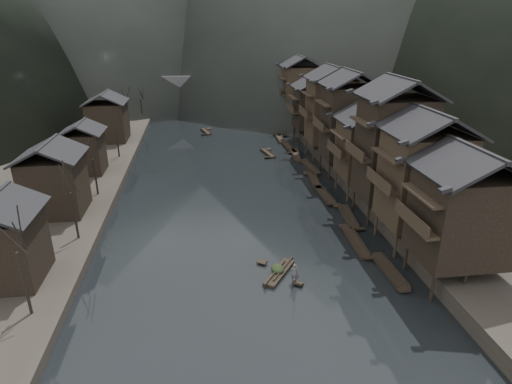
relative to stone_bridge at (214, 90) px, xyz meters
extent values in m
plane|color=black|center=(0.00, -72.00, -5.11)|extent=(300.00, 300.00, 0.00)
cube|color=#2D2823|center=(35.00, -32.00, -4.21)|extent=(40.00, 200.00, 1.80)
cube|color=#2D2823|center=(-35.00, -32.00, -4.51)|extent=(40.00, 200.00, 1.20)
cylinder|color=black|center=(14.20, -82.40, -3.81)|extent=(0.30, 0.30, 2.90)
cylinder|color=black|center=(14.20, -77.60, -3.81)|extent=(0.30, 0.30, 2.90)
cylinder|color=black|center=(16.95, -82.40, -3.81)|extent=(0.30, 0.30, 2.90)
cylinder|color=black|center=(16.95, -77.60, -3.81)|extent=(0.30, 0.30, 2.90)
cube|color=black|center=(17.30, -80.00, 1.27)|extent=(7.00, 6.00, 7.55)
cube|color=#2D2319|center=(13.30, -80.00, 0.89)|extent=(1.20, 5.70, 0.25)
cylinder|color=#2D2319|center=(14.20, -75.40, -3.81)|extent=(0.30, 0.30, 2.90)
cylinder|color=#2D2319|center=(14.20, -70.60, -3.81)|extent=(0.30, 0.30, 2.90)
cylinder|color=#2D2319|center=(16.95, -75.40, -3.81)|extent=(0.30, 0.30, 2.90)
cylinder|color=#2D2319|center=(16.95, -70.60, -3.81)|extent=(0.30, 0.30, 2.90)
cube|color=#2D2319|center=(17.30, -73.00, 2.02)|extent=(7.00, 6.00, 9.07)
cube|color=#2D2319|center=(13.30, -73.00, 1.57)|extent=(1.20, 5.70, 0.25)
cylinder|color=black|center=(14.20, -68.40, -3.81)|extent=(0.30, 0.30, 2.90)
cylinder|color=black|center=(14.20, -63.60, -3.81)|extent=(0.30, 0.30, 2.90)
cylinder|color=black|center=(16.95, -68.40, -3.81)|extent=(0.30, 0.30, 2.90)
cylinder|color=black|center=(16.95, -63.60, -3.81)|extent=(0.30, 0.30, 2.90)
cube|color=black|center=(17.30, -66.00, 3.10)|extent=(7.00, 6.00, 11.21)
cube|color=#2D2319|center=(13.30, -66.00, 2.54)|extent=(1.20, 5.70, 0.25)
cylinder|color=#2D2319|center=(14.20, -61.40, -3.81)|extent=(0.30, 0.30, 2.90)
cylinder|color=#2D2319|center=(14.20, -56.60, -3.81)|extent=(0.30, 0.30, 2.90)
cylinder|color=#2D2319|center=(16.95, -61.40, -3.81)|extent=(0.30, 0.30, 2.90)
cylinder|color=#2D2319|center=(16.95, -56.60, -3.81)|extent=(0.30, 0.30, 2.90)
cube|color=#2D2319|center=(17.30, -59.00, 1.05)|extent=(7.00, 6.00, 7.12)
cube|color=#2D2319|center=(13.30, -59.00, 0.70)|extent=(1.20, 5.70, 0.25)
cylinder|color=black|center=(14.20, -53.40, -3.81)|extent=(0.30, 0.30, 2.90)
cylinder|color=black|center=(14.20, -48.60, -3.81)|extent=(0.30, 0.30, 2.90)
cylinder|color=black|center=(16.95, -53.40, -3.81)|extent=(0.30, 0.30, 2.90)
cylinder|color=black|center=(16.95, -48.60, -3.81)|extent=(0.30, 0.30, 2.90)
cube|color=black|center=(17.30, -51.00, 2.66)|extent=(7.00, 6.00, 10.33)
cube|color=#2D2319|center=(13.30, -51.00, 2.14)|extent=(1.20, 5.70, 0.25)
cylinder|color=#2D2319|center=(14.20, -44.40, -3.81)|extent=(0.30, 0.30, 2.90)
cylinder|color=#2D2319|center=(14.20, -39.60, -3.81)|extent=(0.30, 0.30, 2.90)
cylinder|color=#2D2319|center=(16.95, -44.40, -3.81)|extent=(0.30, 0.30, 2.90)
cylinder|color=#2D2319|center=(16.95, -39.60, -3.81)|extent=(0.30, 0.30, 2.90)
cube|color=#2D2319|center=(17.30, -42.00, 2.56)|extent=(7.00, 6.00, 10.13)
cube|color=#2D2319|center=(13.30, -42.00, 2.05)|extent=(1.20, 5.70, 0.25)
cylinder|color=black|center=(14.20, -34.40, -3.81)|extent=(0.30, 0.30, 2.90)
cylinder|color=black|center=(14.20, -29.60, -3.81)|extent=(0.30, 0.30, 2.90)
cylinder|color=black|center=(16.95, -34.40, -3.81)|extent=(0.30, 0.30, 2.90)
cylinder|color=black|center=(16.95, -29.60, -3.81)|extent=(0.30, 0.30, 2.90)
cube|color=black|center=(17.30, -32.00, 1.16)|extent=(7.00, 6.00, 7.33)
cube|color=#2D2319|center=(13.30, -32.00, 0.79)|extent=(1.20, 5.70, 0.25)
cylinder|color=#2D2319|center=(14.20, -22.40, -3.81)|extent=(0.30, 0.30, 2.90)
cylinder|color=#2D2319|center=(14.20, -17.60, -3.81)|extent=(0.30, 0.30, 2.90)
cylinder|color=#2D2319|center=(16.95, -22.40, -3.81)|extent=(0.30, 0.30, 2.90)
cylinder|color=#2D2319|center=(16.95, -17.60, -3.81)|extent=(0.30, 0.30, 2.90)
cube|color=#2D2319|center=(17.30, -20.00, 2.45)|extent=(7.00, 6.00, 9.92)
cube|color=#2D2319|center=(13.30, -20.00, 1.95)|extent=(1.20, 5.70, 0.25)
cube|color=black|center=(-20.50, -76.00, -0.91)|extent=(5.50, 5.50, 6.00)
cube|color=black|center=(-20.50, -62.00, -0.66)|extent=(6.00, 6.00, 6.50)
cube|color=black|center=(-20.50, -48.00, -1.01)|extent=(5.00, 5.00, 5.80)
cube|color=black|center=(-20.50, -30.00, -0.51)|extent=(6.50, 6.50, 6.80)
cylinder|color=black|center=(-17.00, -81.08, -1.28)|extent=(0.24, 0.24, 5.26)
cylinder|color=black|center=(-17.00, -69.02, -1.42)|extent=(0.24, 0.24, 4.97)
cylinder|color=black|center=(-17.00, -57.06, -1.61)|extent=(0.24, 0.24, 4.61)
cylinder|color=black|center=(-17.00, -40.90, -1.58)|extent=(0.24, 0.24, 4.67)
cylinder|color=black|center=(-17.00, -22.69, -1.28)|extent=(0.24, 0.24, 5.26)
cylinder|color=black|center=(-17.00, -11.88, -1.80)|extent=(0.24, 0.24, 4.23)
cube|color=black|center=(12.60, -78.05, -4.96)|extent=(1.27, 6.03, 0.30)
cube|color=black|center=(12.60, -78.05, -4.78)|extent=(1.32, 5.91, 0.10)
cube|color=black|center=(12.68, -75.17, -4.82)|extent=(0.96, 0.77, 0.33)
cube|color=black|center=(12.52, -80.92, -4.82)|extent=(0.96, 0.77, 0.33)
cube|color=black|center=(11.42, -72.08, -4.96)|extent=(1.33, 6.93, 0.30)
cube|color=black|center=(11.42, -72.08, -4.78)|extent=(1.38, 6.80, 0.10)
cube|color=black|center=(11.31, -68.77, -4.82)|extent=(0.96, 0.88, 0.35)
cube|color=black|center=(11.54, -75.39, -4.82)|extent=(0.96, 0.88, 0.35)
cube|color=black|center=(12.70, -66.19, -4.96)|extent=(1.76, 6.75, 0.30)
cube|color=black|center=(12.70, -66.19, -4.78)|extent=(1.80, 6.62, 0.10)
cube|color=black|center=(12.38, -63.00, -4.82)|extent=(1.01, 0.91, 0.34)
cube|color=black|center=(13.02, -69.37, -4.82)|extent=(1.01, 0.91, 0.34)
cube|color=black|center=(11.81, -59.25, -4.96)|extent=(1.39, 6.50, 0.30)
cube|color=black|center=(11.81, -59.25, -4.78)|extent=(1.44, 6.37, 0.10)
cube|color=black|center=(11.95, -56.16, -4.82)|extent=(0.97, 0.84, 0.34)
cube|color=black|center=(11.67, -62.35, -4.82)|extent=(0.97, 0.84, 0.34)
cube|color=black|center=(11.87, -53.98, -4.96)|extent=(1.73, 6.66, 0.30)
cube|color=black|center=(11.87, -53.98, -4.78)|extent=(1.77, 6.54, 0.10)
cube|color=black|center=(11.56, -50.83, -4.82)|extent=(1.01, 0.90, 0.34)
cube|color=black|center=(12.17, -57.13, -4.82)|extent=(1.01, 0.90, 0.34)
cube|color=black|center=(12.77, -47.85, -4.96)|extent=(1.51, 7.17, 0.30)
cube|color=black|center=(12.77, -47.85, -4.78)|extent=(1.56, 7.03, 0.10)
cube|color=black|center=(12.96, -44.43, -4.82)|extent=(0.98, 0.93, 0.35)
cube|color=black|center=(12.57, -51.26, -4.82)|extent=(0.98, 0.93, 0.35)
cube|color=black|center=(11.98, -41.20, -4.96)|extent=(2.09, 7.60, 0.30)
cube|color=black|center=(11.98, -41.20, -4.78)|extent=(2.13, 7.46, 0.10)
cube|color=black|center=(11.50, -37.62, -4.82)|extent=(1.05, 1.04, 0.36)
cube|color=black|center=(12.46, -44.77, -4.82)|extent=(1.05, 1.04, 0.36)
cube|color=black|center=(11.73, -36.72, -4.96)|extent=(1.56, 6.96, 0.30)
cube|color=black|center=(11.73, -36.72, -4.78)|extent=(1.60, 6.83, 0.10)
cube|color=black|center=(11.95, -33.41, -4.82)|extent=(0.99, 0.91, 0.35)
cube|color=black|center=(11.51, -40.02, -4.82)|extent=(0.99, 0.91, 0.35)
cube|color=black|center=(11.28, -29.97, -4.96)|extent=(1.32, 7.11, 0.30)
cube|color=black|center=(11.28, -29.97, -4.78)|extent=(1.37, 6.97, 0.10)
cube|color=black|center=(11.17, -26.57, -4.82)|extent=(0.96, 0.90, 0.35)
cube|color=black|center=(11.38, -33.37, -4.82)|extent=(0.96, 0.90, 0.35)
cube|color=black|center=(12.24, -24.72, -4.96)|extent=(1.95, 7.50, 0.30)
cube|color=black|center=(12.24, -24.72, -4.78)|extent=(1.99, 7.36, 0.10)
cube|color=black|center=(11.83, -21.18, -4.82)|extent=(1.03, 1.01, 0.36)
cube|color=black|center=(12.65, -28.26, -4.82)|extent=(1.03, 1.01, 0.36)
cube|color=black|center=(11.27, -18.51, -4.96)|extent=(1.11, 6.85, 0.30)
cube|color=black|center=(11.27, -18.51, -4.78)|extent=(1.16, 6.71, 0.10)
cube|color=black|center=(11.26, -15.23, -4.82)|extent=(0.94, 0.84, 0.35)
cube|color=black|center=(11.27, -21.80, -4.82)|extent=(0.94, 0.84, 0.35)
cube|color=black|center=(12.01, -11.05, -4.96)|extent=(1.74, 6.08, 0.30)
cube|color=black|center=(12.01, -11.05, -4.78)|extent=(1.78, 5.97, 0.10)
cube|color=black|center=(12.32, -8.19, -4.82)|extent=(1.01, 0.84, 0.33)
cube|color=black|center=(11.70, -13.91, -4.82)|extent=(1.01, 0.84, 0.33)
cube|color=black|center=(7.40, -39.72, -4.96)|extent=(2.05, 5.22, 0.30)
cube|color=black|center=(7.40, -39.72, -4.78)|extent=(2.07, 5.13, 0.10)
cube|color=black|center=(7.91, -37.32, -4.82)|extent=(0.96, 0.80, 0.30)
cube|color=black|center=(6.89, -42.13, -4.82)|extent=(0.96, 0.80, 0.30)
cube|color=black|center=(-2.83, -22.76, -4.96)|extent=(2.20, 5.17, 0.30)
cube|color=black|center=(-2.83, -22.76, -4.78)|extent=(2.22, 5.08, 0.10)
cube|color=black|center=(-2.24, -20.40, -4.82)|extent=(0.98, 0.82, 0.30)
cube|color=black|center=(-3.42, -25.13, -4.82)|extent=(0.98, 0.82, 0.30)
cube|color=black|center=(-2.35, -11.51, -4.96)|extent=(1.17, 5.62, 0.30)
cube|color=black|center=(-2.35, -11.51, -4.78)|extent=(1.22, 5.51, 0.10)
cube|color=black|center=(-2.26, -8.83, -4.82)|extent=(0.87, 0.72, 0.32)
cube|color=black|center=(-2.43, -14.20, -4.82)|extent=(0.87, 0.72, 0.32)
cube|color=#4C4C4F|center=(0.00, 0.00, 2.09)|extent=(40.00, 6.00, 1.60)
cube|color=#4C4C4F|center=(0.00, -2.70, 3.39)|extent=(40.00, 0.50, 1.00)
cube|color=#4C4C4F|center=(0.00, 2.70, 3.39)|extent=(40.00, 0.50, 1.00)
cube|color=#4C4C4F|center=(-14.00, 0.00, -1.91)|extent=(3.20, 6.00, 6.40)
cube|color=#4C4C4F|center=(-4.50, 0.00, -1.91)|extent=(3.20, 6.00, 6.40)
cube|color=#4C4C4F|center=(4.50, 0.00, -1.91)|extent=(3.20, 6.00, 6.40)
cube|color=#4C4C4F|center=(14.00, 0.00, -1.91)|extent=(3.20, 6.00, 6.40)
cube|color=black|center=(2.57, -76.84, -4.96)|extent=(3.60, 4.64, 0.30)
cube|color=black|center=(2.57, -76.84, -4.78)|extent=(3.59, 4.59, 0.10)
cube|color=black|center=(1.26, -74.89, -4.82)|extent=(1.09, 1.01, 0.30)
cube|color=black|center=(3.87, -78.78, -4.82)|extent=(1.09, 1.01, 0.30)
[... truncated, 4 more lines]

